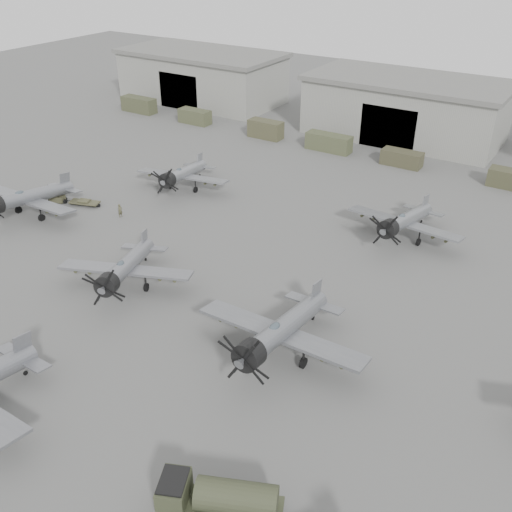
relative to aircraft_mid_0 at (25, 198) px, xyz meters
The scene contains 16 objects.
ground 28.10m from the aircraft_mid_0, 27.43° to the right, with size 220.00×220.00×0.00m, color #545553.
hangar_left 50.83m from the aircraft_mid_0, 105.00° to the left, with size 29.00×14.80×8.70m.
hangar_center 55.04m from the aircraft_mid_0, 63.13° to the left, with size 29.00×14.80×8.70m.
support_truck_0 41.17m from the aircraft_mid_0, 115.65° to the left, with size 6.35×2.20×2.50m, color #40432C.
support_truck_1 37.56m from the aircraft_mid_0, 98.81° to the left, with size 5.37×2.20×2.23m, color #43472F.
support_truck_2 37.91m from the aircraft_mid_0, 78.25° to the left, with size 5.26×2.20×2.62m, color #43422B.
support_truck_3 41.36m from the aircraft_mid_0, 63.79° to the left, with size 6.56×2.20×2.39m, color #464B31.
support_truck_4 47.15m from the aircraft_mid_0, 51.92° to the left, with size 5.37×2.20×2.02m, color #3E3D28.
aircraft_mid_0 is the anchor object (origin of this frame).
aircraft_mid_1 19.81m from the aircraft_mid_0, 14.14° to the right, with size 11.69×10.58×4.76m.
aircraft_mid_2 35.68m from the aircraft_mid_0, ahead, with size 13.28×11.95×5.34m.
aircraft_far_0 17.66m from the aircraft_mid_0, 56.87° to the left, with size 11.56×10.41×4.59m.
aircraft_far_1 40.21m from the aircraft_mid_0, 24.91° to the left, with size 12.04×10.83×4.79m.
fuel_tanker 43.36m from the aircraft_mid_0, 25.32° to the right, with size 6.99×4.82×2.57m.
tug_trailer 5.14m from the aircraft_mid_0, 79.65° to the left, with size 6.03×3.01×1.21m.
ground_crew 10.20m from the aircraft_mid_0, 32.94° to the left, with size 0.55×0.36×1.52m, color #48472F.
Camera 1 is at (26.67, -21.25, 27.95)m, focal length 40.00 mm.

